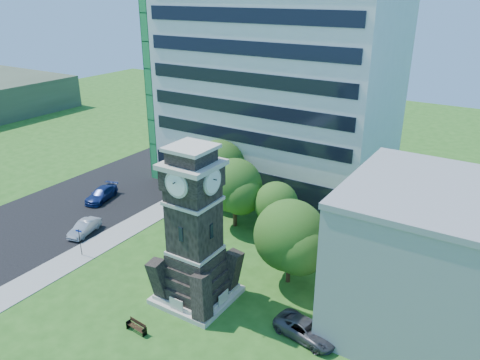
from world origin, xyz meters
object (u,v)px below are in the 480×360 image
Objects in this scene: clock_tower at (195,237)px; car_east_lot at (306,330)px; street_sign at (80,239)px; car_street_mid at (84,228)px; park_bench at (137,326)px; car_street_north at (101,194)px.

clock_tower is 10.11m from car_east_lot.
street_sign is at bearing -177.03° from clock_tower.
park_bench is at bearing -41.01° from car_street_mid.
car_street_north is at bearing 118.40° from street_sign.
clock_tower is 4.68× the size of street_sign.
car_street_north reaches higher than park_bench.
car_east_lot is at bearing 34.02° from park_bench.
park_bench is at bearing -51.02° from car_street_north.
clock_tower is at bearing -37.78° from car_street_north.
car_east_lot is (8.97, 0.39, -4.65)m from clock_tower.
clock_tower is at bearing 101.58° from car_east_lot.
car_street_north reaches higher than car_east_lot.
car_east_lot reaches higher than car_street_mid.
clock_tower reaches higher than car_street_north.
clock_tower is at bearing -8.01° from street_sign.
car_east_lot reaches higher than park_bench.
park_bench is (18.73, -13.88, -0.24)m from car_street_north.
street_sign reaches higher than car_east_lot.
car_street_mid is 0.84× the size of car_east_lot.
clock_tower is 7.62× the size of park_bench.
park_bench is at bearing -102.27° from clock_tower.
clock_tower reaches higher than car_east_lot.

